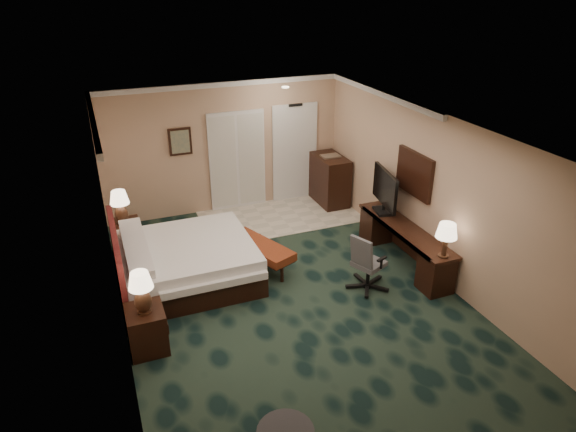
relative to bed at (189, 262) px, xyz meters
name	(u,v)px	position (x,y,z in m)	size (l,w,h in m)	color
floor	(292,300)	(1.36, -1.19, -0.33)	(5.00, 7.50, 0.00)	black
ceiling	(293,132)	(1.36, -1.19, 2.37)	(5.00, 7.50, 0.00)	silver
wall_back	(224,148)	(1.36, 2.56, 1.02)	(5.00, 0.00, 2.70)	tan
wall_front	(462,408)	(1.36, -4.94, 1.02)	(5.00, 0.00, 2.70)	tan
wall_left	(113,255)	(-1.14, -1.19, 1.02)	(0.00, 7.50, 2.70)	tan
wall_right	(437,197)	(3.86, -1.19, 1.02)	(0.00, 7.50, 2.70)	tan
crown_molding	(293,136)	(1.36, -1.19, 2.32)	(5.00, 7.50, 0.10)	white
tile_patch	(280,216)	(2.26, 1.71, -0.32)	(3.20, 1.70, 0.01)	beige
headboard	(118,261)	(-1.08, -0.19, 0.37)	(0.12, 2.00, 1.40)	#550C17
entry_door	(294,153)	(2.91, 2.53, 0.72)	(1.02, 0.06, 2.18)	white
closet_doors	(237,161)	(1.61, 2.52, 0.72)	(1.20, 0.06, 2.10)	silver
wall_art	(180,142)	(0.46, 2.52, 1.27)	(0.45, 0.06, 0.55)	slate
wall_mirror	(414,174)	(3.82, -0.59, 1.22)	(0.05, 0.95, 0.75)	white
bed	(189,262)	(0.00, 0.00, 0.00)	(2.08, 1.93, 0.66)	white
nightstand_near	(147,329)	(-0.88, -1.50, -0.02)	(0.49, 0.56, 0.62)	black
nightstand_far	(127,239)	(-0.86, 1.22, -0.01)	(0.52, 0.59, 0.64)	black
lamp_near	(142,293)	(-0.87, -1.53, 0.58)	(0.32, 0.32, 0.60)	black
lamp_far	(121,208)	(-0.88, 1.20, 0.62)	(0.33, 0.33, 0.62)	black
bed_bench	(260,255)	(1.22, -0.04, -0.10)	(0.47, 1.35, 0.46)	maroon
desk	(404,246)	(3.58, -0.83, 0.01)	(0.51, 2.35, 0.68)	black
tv	(385,192)	(3.56, -0.13, 0.75)	(0.09, 1.03, 0.80)	black
desk_lamp	(446,240)	(3.58, -1.86, 0.63)	(0.33, 0.33, 0.57)	black
desk_chair	(369,261)	(2.62, -1.29, 0.16)	(0.57, 0.54, 0.99)	#535258
minibar	(330,180)	(3.53, 2.01, 0.20)	(0.56, 1.01, 1.06)	black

